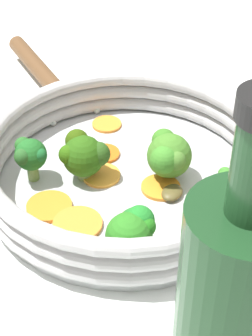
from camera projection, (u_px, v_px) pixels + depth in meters
name	position (u px, v px, depth m)	size (l,w,h in m)	color
ground_plane	(126.00, 188.00, 0.59)	(4.00, 4.00, 0.00)	white
skillet	(126.00, 184.00, 0.58)	(0.28, 0.28, 0.01)	#B2B5B7
skillet_rim_wall	(126.00, 160.00, 0.56)	(0.29, 0.29, 0.05)	#B9B6B9
skillet_handle	(42.00, 72.00, 0.74)	(0.02, 0.02, 0.20)	brown
skillet_rivet_left	(97.00, 110.00, 0.68)	(0.01, 0.01, 0.01)	#AEB8B4
skillet_rivet_right	(53.00, 122.00, 0.66)	(0.01, 0.01, 0.01)	#B2B6B4
carrot_slice_0	(107.00, 124.00, 0.66)	(0.03, 0.03, 0.00)	orange
carrot_slice_1	(104.00, 154.00, 0.61)	(0.03, 0.03, 0.00)	orange
carrot_slice_2	(226.00, 195.00, 0.56)	(0.04, 0.04, 0.00)	orange
carrot_slice_3	(202.00, 210.00, 0.54)	(0.03, 0.03, 0.00)	orange
carrot_slice_4	(78.00, 224.00, 0.52)	(0.05, 0.05, 0.00)	orange
carrot_slice_5	(161.00, 187.00, 0.57)	(0.04, 0.04, 0.00)	orange
carrot_slice_6	(101.00, 175.00, 0.58)	(0.04, 0.04, 0.00)	#F39D34
carrot_slice_7	(49.00, 206.00, 0.54)	(0.04, 0.04, 0.00)	orange
broccoli_floret_0	(132.00, 231.00, 0.48)	(0.04, 0.04, 0.05)	#608D49
broccoli_floret_1	(230.00, 185.00, 0.53)	(0.04, 0.03, 0.04)	#8DAA5D
broccoli_floret_2	(168.00, 155.00, 0.56)	(0.06, 0.05, 0.05)	#70A758
broccoli_floret_3	(84.00, 154.00, 0.56)	(0.05, 0.05, 0.05)	#8BA35D
broccoli_floret_4	(30.00, 155.00, 0.56)	(0.03, 0.03, 0.05)	olive
mushroom_piece_0	(134.00, 219.00, 0.53)	(0.04, 0.03, 0.01)	brown
mushroom_piece_1	(202.00, 207.00, 0.54)	(0.02, 0.02, 0.01)	olive
mushroom_piece_2	(172.00, 193.00, 0.56)	(0.03, 0.02, 0.01)	brown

